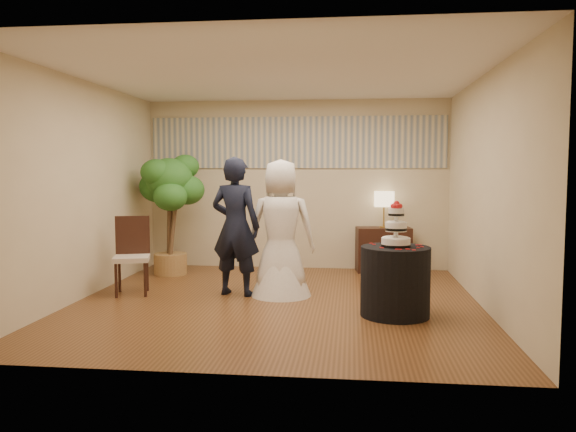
# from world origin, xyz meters

# --- Properties ---
(floor) EXTENTS (5.00, 5.00, 0.00)m
(floor) POSITION_xyz_m (0.00, 0.00, 0.00)
(floor) COLOR brown
(floor) RESTS_ON ground
(ceiling) EXTENTS (5.00, 5.00, 0.00)m
(ceiling) POSITION_xyz_m (0.00, 0.00, 2.80)
(ceiling) COLOR white
(ceiling) RESTS_ON wall_back
(wall_back) EXTENTS (5.00, 0.06, 2.80)m
(wall_back) POSITION_xyz_m (0.00, 2.50, 1.40)
(wall_back) COLOR beige
(wall_back) RESTS_ON ground
(wall_front) EXTENTS (5.00, 0.06, 2.80)m
(wall_front) POSITION_xyz_m (0.00, -2.50, 1.40)
(wall_front) COLOR beige
(wall_front) RESTS_ON ground
(wall_left) EXTENTS (0.06, 5.00, 2.80)m
(wall_left) POSITION_xyz_m (-2.50, 0.00, 1.40)
(wall_left) COLOR beige
(wall_left) RESTS_ON ground
(wall_right) EXTENTS (0.06, 5.00, 2.80)m
(wall_right) POSITION_xyz_m (2.50, 0.00, 1.40)
(wall_right) COLOR beige
(wall_right) RESTS_ON ground
(mural_border) EXTENTS (4.90, 0.02, 0.85)m
(mural_border) POSITION_xyz_m (0.00, 2.48, 2.10)
(mural_border) COLOR #AAAA9C
(mural_border) RESTS_ON wall_back
(groom) EXTENTS (0.74, 0.56, 1.82)m
(groom) POSITION_xyz_m (-0.59, 0.35, 0.91)
(groom) COLOR black
(groom) RESTS_ON floor
(bride) EXTENTS (0.89, 0.82, 1.79)m
(bride) POSITION_xyz_m (0.01, 0.38, 0.89)
(bride) COLOR white
(bride) RESTS_ON floor
(cake_table) EXTENTS (0.79, 0.79, 0.79)m
(cake_table) POSITION_xyz_m (1.42, -0.49, 0.40)
(cake_table) COLOR black
(cake_table) RESTS_ON floor
(wedding_cake) EXTENTS (0.33, 0.33, 0.52)m
(wedding_cake) POSITION_xyz_m (1.42, -0.49, 1.05)
(wedding_cake) COLOR white
(wedding_cake) RESTS_ON cake_table
(console) EXTENTS (0.91, 0.49, 0.72)m
(console) POSITION_xyz_m (1.44, 2.28, 0.36)
(console) COLOR black
(console) RESTS_ON floor
(table_lamp) EXTENTS (0.30, 0.30, 0.58)m
(table_lamp) POSITION_xyz_m (1.44, 2.28, 1.01)
(table_lamp) COLOR beige
(table_lamp) RESTS_ON console
(ficus_tree) EXTENTS (1.25, 1.25, 1.93)m
(ficus_tree) POSITION_xyz_m (-1.91, 1.66, 0.97)
(ficus_tree) COLOR #2B6721
(ficus_tree) RESTS_ON floor
(side_chair) EXTENTS (0.59, 0.60, 1.03)m
(side_chair) POSITION_xyz_m (-1.96, 0.22, 0.51)
(side_chair) COLOR black
(side_chair) RESTS_ON floor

